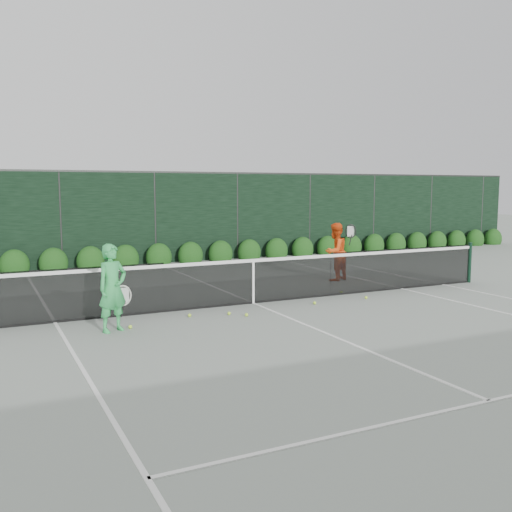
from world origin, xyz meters
name	(u,v)px	position (x,y,z in m)	size (l,w,h in m)	color
ground	(253,303)	(0.00, 0.00, 0.00)	(80.00, 80.00, 0.00)	gray
tennis_net	(252,279)	(-0.02, 0.00, 0.53)	(12.90, 0.10, 1.07)	black
player_woman	(113,288)	(-3.26, -1.10, 0.77)	(0.68, 0.56, 1.54)	green
player_man	(335,252)	(3.36, 1.83, 0.79)	(0.96, 0.83, 1.57)	#F04E14
court_lines	(253,303)	(0.00, 0.00, 0.01)	(11.03, 23.83, 0.01)	white
windscreen_fence	(322,246)	(0.00, -2.71, 1.51)	(32.00, 21.07, 3.06)	black
hedge_row	(159,257)	(0.00, 7.15, 0.23)	(31.66, 0.65, 0.94)	#10340E
tennis_balls	(267,308)	(-0.03, -0.69, 0.03)	(5.54, 1.28, 0.07)	#BFF336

